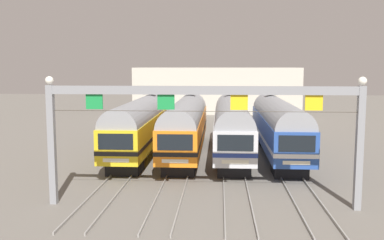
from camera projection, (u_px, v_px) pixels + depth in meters
ground_plane at (209, 156)px, 36.88m from camera, size 160.00×160.00×0.00m
track_bed at (212, 127)px, 53.71m from camera, size 12.99×70.00×0.15m
commuter_train_yellow at (141, 124)px, 36.91m from camera, size 2.88×18.06×5.05m
commuter_train_orange at (186, 124)px, 36.67m from camera, size 2.88×18.06×5.05m
commuter_train_silver at (232, 124)px, 36.43m from camera, size 2.88×18.06×5.05m
commuter_train_blue at (278, 125)px, 36.19m from camera, size 2.88×18.06×5.05m
catenary_gantry at (202, 113)px, 22.89m from camera, size 16.73×0.44×6.97m
maintenance_building at (217, 90)px, 72.40m from camera, size 26.39×10.00×7.29m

